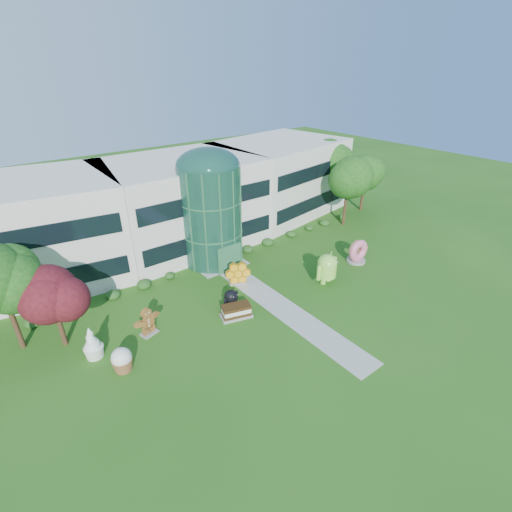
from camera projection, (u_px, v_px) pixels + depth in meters
ground at (291, 315)px, 30.25m from camera, size 140.00×140.00×0.00m
building at (182, 202)px, 40.69m from camera, size 46.00×15.00×9.30m
atrium at (211, 216)px, 36.37m from camera, size 6.00×6.00×9.80m
walkway at (276, 303)px, 31.64m from camera, size 2.40×20.00×0.04m
tree_red at (55, 310)px, 25.73m from camera, size 4.00×4.00×6.00m
trees_backdrop at (206, 219)px, 37.40m from camera, size 52.00×8.00×8.40m
android_green at (327, 266)px, 33.96m from camera, size 3.16×2.32×3.32m
android_black at (231, 298)px, 30.58m from camera, size 2.05×1.64×2.03m
donut at (357, 251)px, 37.70m from camera, size 2.48×1.34×2.49m
gingerbread at (147, 321)px, 27.62m from camera, size 2.68×1.58×2.32m
ice_cream_sandwich at (236, 311)px, 29.74m from camera, size 2.75×1.92×1.11m
honeycomb at (238, 274)px, 34.09m from camera, size 2.63×1.84×1.95m
froyo at (92, 343)px, 25.41m from camera, size 1.89×1.89×2.46m
cupcake at (122, 359)px, 24.48m from camera, size 1.85×1.85×1.74m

